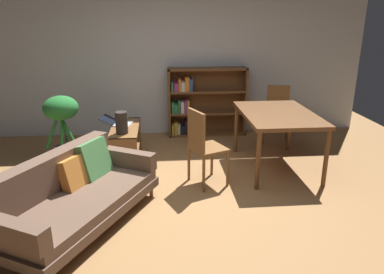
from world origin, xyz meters
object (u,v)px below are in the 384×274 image
Objects in this scene: desk_speaker at (122,123)px; dining_table at (278,118)px; bookshelf at (202,102)px; potted_floor_plant at (62,119)px; media_console at (126,145)px; dining_chair_far at (277,110)px; dining_chair_near at (203,144)px; open_laptop at (118,122)px; fabric_couch at (72,193)px.

desk_speaker is 2.11m from dining_table.
desk_speaker is 1.95m from bookshelf.
bookshelf is at bearing 27.87° from potted_floor_plant.
media_console is at bearing 169.57° from dining_table.
bookshelf is at bearing 158.44° from dining_chair_far.
dining_chair_near is 1.04× the size of dining_chair_far.
dining_table is (2.10, -0.39, 0.46)m from media_console.
desk_speaker is 1.19m from dining_chair_near.
desk_speaker is (-0.01, -0.28, 0.41)m from media_console.
desk_speaker is at bearing -77.41° from open_laptop.
open_laptop is 1.64× the size of desk_speaker.
potted_floor_plant reaches higher than desk_speaker.
dining_chair_near is 0.71× the size of bookshelf.
dining_chair_near is 2.13m from dining_chair_far.
dining_chair_far is (3.34, 0.64, -0.12)m from potted_floor_plant.
bookshelf is (-0.85, 1.60, -0.13)m from dining_table.
desk_speaker is 0.21× the size of dining_table.
potted_floor_plant is at bearing 105.87° from fabric_couch.
media_console is 1.07× the size of potted_floor_plant.
potted_floor_plant is 3.02m from dining_table.
media_console is 1.36m from dining_chair_near.
open_laptop is at bearing -142.52° from bookshelf.
desk_speaker is at bearing -130.08° from bookshelf.
open_laptop is 0.78m from potted_floor_plant.
dining_chair_near is at bearing -96.03° from bookshelf.
open_laptop is 0.48m from desk_speaker.
dining_table is 1.18m from dining_chair_near.
dining_chair_near reaches higher than desk_speaker.
media_console is at bearing -163.40° from dining_chair_far.
open_laptop is 1.71m from bookshelf.
dining_chair_near reaches higher than media_console.
dining_table is (2.98, -0.47, 0.07)m from potted_floor_plant.
dining_table is at bearing -61.90° from bookshelf.
fabric_couch is 2.14× the size of dining_chair_far.
open_laptop is at bearing 6.37° from potted_floor_plant.
open_laptop is 1.53m from dining_chair_near.
open_laptop is 0.50× the size of dining_chair_near.
dining_table is at bearing -9.06° from potted_floor_plant.
desk_speaker is 0.31× the size of dining_chair_near.
open_laptop is 2.63m from dining_chair_far.
bookshelf is at bearing 83.97° from dining_chair_near.
potted_floor_plant is at bearing 170.94° from dining_table.
desk_speaker is 0.31× the size of potted_floor_plant.
media_console is 2.58m from dining_chair_far.
desk_speaker reaches higher than media_console.
desk_speaker is 2.67m from dining_chair_far.
dining_table is at bearing -14.26° from open_laptop.
potted_floor_plant is (-0.88, 0.09, 0.39)m from media_console.
fabric_couch is 3.29m from bookshelf.
media_console is 1.77m from bookshelf.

